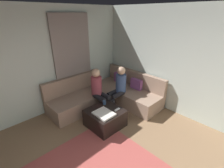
# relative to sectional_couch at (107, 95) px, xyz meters

# --- Properties ---
(wall_back) EXTENTS (6.00, 0.12, 2.70)m
(wall_back) POSITION_rel_sectional_couch_xyz_m (2.08, 1.06, 1.07)
(wall_back) COLOR silver
(wall_back) RESTS_ON ground_plane
(wall_left) EXTENTS (0.12, 6.00, 2.70)m
(wall_left) POSITION_rel_sectional_couch_xyz_m (-0.86, -1.88, 1.07)
(wall_left) COLOR silver
(wall_left) RESTS_ON ground_plane
(curtain_panel) EXTENTS (0.06, 1.10, 2.50)m
(curtain_panel) POSITION_rel_sectional_couch_xyz_m (-0.76, -0.58, 0.97)
(curtain_panel) COLOR gray
(curtain_panel) RESTS_ON ground_plane
(sectional_couch) EXTENTS (2.10, 2.55, 0.87)m
(sectional_couch) POSITION_rel_sectional_couch_xyz_m (0.00, 0.00, 0.00)
(sectional_couch) COLOR #9E7F6B
(sectional_couch) RESTS_ON ground_plane
(ottoman) EXTENTS (0.76, 0.76, 0.42)m
(ottoman) POSITION_rel_sectional_couch_xyz_m (0.73, -0.75, -0.07)
(ottoman) COLOR black
(ottoman) RESTS_ON ground_plane
(folded_blanket) EXTENTS (0.44, 0.36, 0.04)m
(folded_blanket) POSITION_rel_sectional_couch_xyz_m (0.83, -0.87, 0.16)
(folded_blanket) COLOR white
(folded_blanket) RESTS_ON ottoman
(coffee_mug) EXTENTS (0.08, 0.08, 0.10)m
(coffee_mug) POSITION_rel_sectional_couch_xyz_m (0.51, -0.57, 0.19)
(coffee_mug) COLOR #334C72
(coffee_mug) RESTS_ON ottoman
(game_remote) EXTENTS (0.05, 0.15, 0.02)m
(game_remote) POSITION_rel_sectional_couch_xyz_m (0.91, -0.53, 0.15)
(game_remote) COLOR white
(game_remote) RESTS_ON ottoman
(person_on_couch_back) EXTENTS (0.30, 0.60, 1.20)m
(person_on_couch_back) POSITION_rel_sectional_couch_xyz_m (0.39, 0.06, 0.38)
(person_on_couch_back) COLOR black
(person_on_couch_back) RESTS_ON ground_plane
(person_on_couch_side) EXTENTS (0.60, 0.30, 1.20)m
(person_on_couch_side) POSITION_rel_sectional_couch_xyz_m (0.15, -0.43, 0.38)
(person_on_couch_side) COLOR black
(person_on_couch_side) RESTS_ON ground_plane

